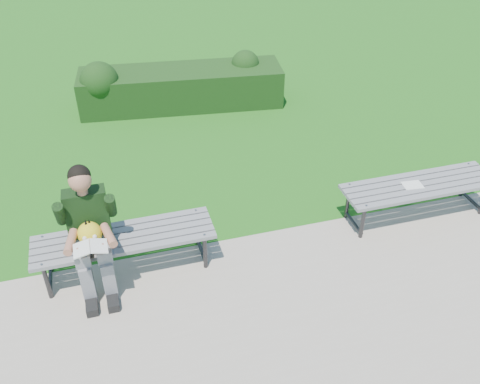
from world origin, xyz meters
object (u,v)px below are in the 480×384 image
object	(u,v)px
hedge	(176,86)
paper_sheet	(412,185)
bench_left	(124,240)
seated_boy	(89,228)
bench_right	(419,188)

from	to	relation	value
hedge	paper_sheet	size ratio (longest dim) A/B	13.90
hedge	bench_left	distance (m)	3.83
hedge	seated_boy	world-z (taller)	seated_boy
seated_boy	paper_sheet	bearing A→B (deg)	1.36
bench_left	seated_boy	xyz separation A→B (m)	(-0.30, -0.09, 0.30)
seated_boy	paper_sheet	size ratio (longest dim) A/B	5.61
seated_boy	paper_sheet	world-z (taller)	seated_boy
bench_left	bench_right	world-z (taller)	same
seated_boy	paper_sheet	distance (m)	3.55
hedge	seated_boy	size ratio (longest dim) A/B	2.48
bench_right	seated_boy	bearing A→B (deg)	-178.68
bench_right	seated_boy	xyz separation A→B (m)	(-3.64, -0.08, 0.30)
bench_right	hedge	bearing A→B (deg)	120.41
hedge	bench_right	world-z (taller)	hedge
bench_left	bench_right	distance (m)	3.34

